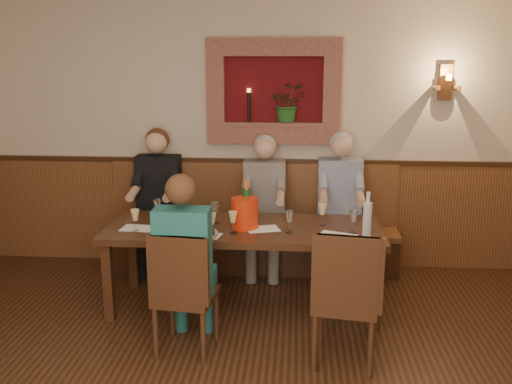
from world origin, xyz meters
TOP-DOWN VIEW (x-y plane):
  - room_shell at (0.00, 0.00)m, footprint 6.04×6.04m
  - wainscoting at (0.00, -0.00)m, footprint 6.02×6.02m
  - wall_niche at (0.24, 2.94)m, footprint 1.36×0.30m
  - wall_sconce at (1.90, 2.93)m, footprint 0.25×0.20m
  - dining_table at (0.00, 1.85)m, footprint 2.40×0.90m
  - bench at (0.00, 2.79)m, footprint 3.00×0.45m
  - chair_near_left at (-0.37, 1.02)m, footprint 0.48×0.48m
  - chair_near_right at (0.82, 0.94)m, footprint 0.52×0.52m
  - person_bench_left at (-0.98, 2.69)m, footprint 0.45×0.55m
  - person_bench_mid at (0.12, 2.69)m, footprint 0.42×0.52m
  - person_bench_right at (0.89, 2.69)m, footprint 0.44×0.54m
  - person_chair_front at (-0.37, 1.07)m, footprint 0.41×0.50m
  - spittoon_bucket at (0.01, 1.81)m, footprint 0.31×0.31m
  - wine_bottle_green_a at (0.02, 1.89)m, footprint 0.09×0.09m
  - wine_bottle_green_b at (-0.54, 1.90)m, footprint 0.10×0.10m
  - water_bottle at (1.03, 1.60)m, footprint 0.09×0.09m
  - tasting_sheet_a at (-0.91, 1.73)m, footprint 0.30×0.22m
  - tasting_sheet_b at (0.17, 1.79)m, footprint 0.32×0.26m
  - tasting_sheet_c at (0.80, 1.63)m, footprint 0.36×0.31m
  - tasting_sheet_d at (-0.29, 1.57)m, footprint 0.28×0.22m
  - wine_glass_0 at (-0.26, 1.93)m, footprint 0.08×0.08m
  - wine_glass_1 at (-0.24, 1.58)m, footprint 0.08×0.08m
  - wine_glass_2 at (0.93, 1.74)m, footprint 0.08×0.08m
  - wine_glass_3 at (-0.91, 1.64)m, footprint 0.08×0.08m
  - wine_glass_4 at (-0.80, 1.99)m, footprint 0.08×0.08m
  - wine_glass_5 at (0.68, 1.94)m, footprint 0.08×0.08m
  - wine_glass_6 at (-0.07, 1.64)m, footprint 0.08×0.08m
  - wine_glass_7 at (-0.51, 1.61)m, footprint 0.08×0.08m
  - wine_glass_8 at (0.40, 1.70)m, footprint 0.08×0.08m

SIDE VIEW (x-z plane):
  - chair_near_left at x=-0.37m, z-range -0.20..0.77m
  - chair_near_right at x=0.82m, z-range -0.22..0.82m
  - bench at x=0.00m, z-range -0.23..0.88m
  - person_chair_front at x=-0.37m, z-range -0.12..1.27m
  - wainscoting at x=0.00m, z-range 0.01..1.16m
  - person_bench_mid at x=0.12m, z-range -0.12..1.31m
  - person_bench_right at x=0.89m, z-range -0.12..1.35m
  - person_bench_left at x=-0.98m, z-range -0.13..1.36m
  - dining_table at x=0.00m, z-range 0.30..1.05m
  - tasting_sheet_a at x=-0.91m, z-range 0.75..0.75m
  - tasting_sheet_b at x=0.17m, z-range 0.75..0.75m
  - tasting_sheet_c at x=0.80m, z-range 0.75..0.75m
  - tasting_sheet_d at x=-0.29m, z-range 0.75..0.75m
  - wine_glass_0 at x=-0.26m, z-range 0.75..0.94m
  - wine_glass_1 at x=-0.24m, z-range 0.75..0.94m
  - wine_glass_2 at x=0.93m, z-range 0.75..0.94m
  - wine_glass_3 at x=-0.91m, z-range 0.75..0.94m
  - wine_glass_4 at x=-0.80m, z-range 0.75..0.94m
  - wine_glass_5 at x=0.68m, z-range 0.75..0.94m
  - wine_glass_6 at x=-0.07m, z-range 0.75..0.94m
  - wine_glass_7 at x=-0.51m, z-range 0.75..0.94m
  - wine_glass_8 at x=0.40m, z-range 0.75..0.94m
  - spittoon_bucket at x=0.01m, z-range 0.75..1.02m
  - water_bottle at x=1.03m, z-range 0.71..1.10m
  - wine_bottle_green_a at x=0.02m, z-range 0.71..1.13m
  - wine_bottle_green_b at x=-0.54m, z-range 0.71..1.14m
  - wall_niche at x=0.24m, z-range 1.28..2.34m
  - room_shell at x=0.00m, z-range 0.48..3.30m
  - wall_sconce at x=1.90m, z-range 1.77..2.12m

